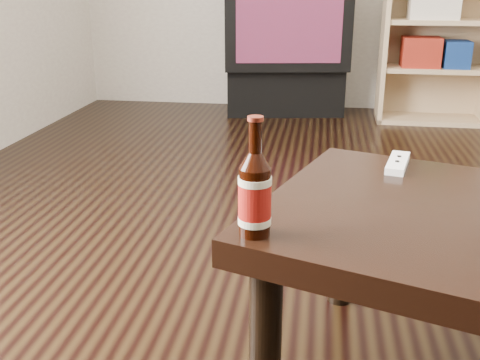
# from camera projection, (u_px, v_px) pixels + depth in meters

# --- Properties ---
(tv_stand) EXTENTS (0.92, 0.56, 0.35)m
(tv_stand) POSITION_uv_depth(u_px,v_px,m) (284.00, 90.00, 4.32)
(tv_stand) COLOR black
(tv_stand) RESTS_ON floor
(tv) EXTENTS (0.97, 0.69, 0.67)m
(tv) POSITION_uv_depth(u_px,v_px,m) (286.00, 21.00, 4.14)
(tv) COLOR black
(tv) RESTS_ON tv_stand
(bookshelf) EXTENTS (0.76, 0.36, 1.40)m
(bookshelf) POSITION_uv_depth(u_px,v_px,m) (438.00, 17.00, 3.87)
(bookshelf) COLOR tan
(bookshelf) RESTS_ON floor
(beer_bottle) EXTENTS (0.09, 0.09, 0.25)m
(beer_bottle) POSITION_uv_depth(u_px,v_px,m) (255.00, 195.00, 1.13)
(beer_bottle) COLOR black
(beer_bottle) RESTS_ON coffee_table
(remote) EXTENTS (0.09, 0.19, 0.02)m
(remote) POSITION_uv_depth(u_px,v_px,m) (398.00, 163.00, 1.57)
(remote) COLOR white
(remote) RESTS_ON coffee_table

